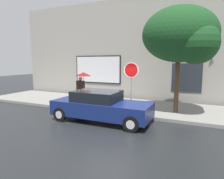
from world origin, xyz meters
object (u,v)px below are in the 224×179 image
at_px(parked_car, 101,106).
at_px(street_tree, 183,36).
at_px(stop_sign, 131,77).
at_px(fire_hydrant, 107,101).
at_px(pedestrian_with_umbrella, 82,79).

xyz_separation_m(parked_car, street_tree, (3.19, 2.36, 3.22)).
bearing_deg(stop_sign, fire_hydrant, 160.77).
bearing_deg(pedestrian_with_umbrella, fire_hydrant, -6.44).
distance_m(pedestrian_with_umbrella, stop_sign, 3.43).
height_order(fire_hydrant, pedestrian_with_umbrella, pedestrian_with_umbrella).
bearing_deg(street_tree, parked_car, -143.53).
relative_size(parked_car, fire_hydrant, 5.80).
height_order(pedestrian_with_umbrella, stop_sign, stop_sign).
height_order(pedestrian_with_umbrella, street_tree, street_tree).
xyz_separation_m(pedestrian_with_umbrella, stop_sign, (3.34, -0.75, 0.27)).
bearing_deg(stop_sign, parked_car, -124.35).
bearing_deg(street_tree, pedestrian_with_umbrella, -178.11).
relative_size(parked_car, street_tree, 0.87).
xyz_separation_m(pedestrian_with_umbrella, street_tree, (5.56, 0.18, 2.25)).
height_order(parked_car, stop_sign, stop_sign).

